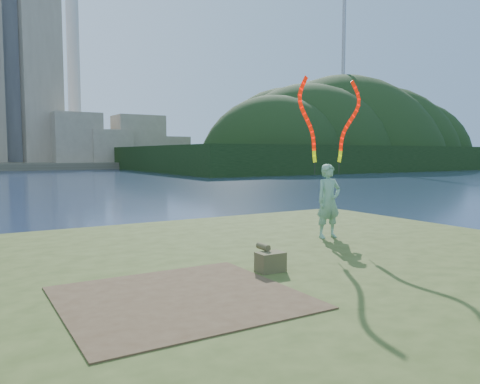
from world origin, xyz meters
TOP-DOWN VIEW (x-y plane):
  - ground at (0.00, 0.00)m, footprint 320.00×320.00m
  - grassy_knoll at (0.00, -2.30)m, footprint 20.00×18.00m
  - dirt_patch at (-2.20, -3.20)m, footprint 3.20×3.00m
  - wooded_hill at (59.57, 59.96)m, footprint 78.00×50.00m
  - woman_with_ribbons at (2.81, -0.62)m, footprint 2.10×0.49m
  - canvas_bag at (-0.27, -2.62)m, footprint 0.48×0.55m

SIDE VIEW (x-z plane):
  - ground at x=0.00m, z-range 0.00..0.00m
  - wooded_hill at x=59.57m, z-range -31.34..31.66m
  - grassy_knoll at x=0.00m, z-range -0.06..0.74m
  - dirt_patch at x=-2.20m, z-range 0.80..0.82m
  - canvas_bag at x=-0.27m, z-range 0.76..1.21m
  - woman_with_ribbons at x=2.81m, z-range 0.12..4.27m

